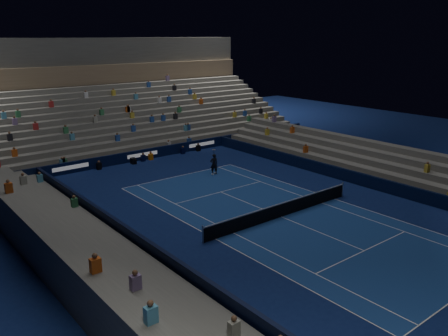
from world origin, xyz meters
name	(u,v)px	position (x,y,z in m)	size (l,w,h in m)	color
ground	(281,217)	(0.00, 0.00, 0.00)	(90.00, 90.00, 0.00)	#0D1A4E
court_surface	(281,217)	(0.00, 0.00, 0.01)	(10.97, 23.77, 0.01)	navy
sponsor_barrier_far	(142,155)	(0.00, 18.50, 0.50)	(44.00, 0.25, 1.00)	black
sponsor_barrier_east	(369,181)	(9.70, 0.00, 0.50)	(0.25, 37.00, 1.00)	black
sponsor_barrier_west	(152,252)	(-9.70, 0.00, 0.50)	(0.25, 37.00, 1.00)	black
grandstand_main	(98,113)	(0.00, 27.90, 3.38)	(44.00, 15.20, 11.20)	slate
grandstand_east	(394,169)	(13.17, 0.00, 0.92)	(5.00, 37.00, 2.50)	slate
grandstand_west	(89,264)	(-13.17, 0.00, 0.92)	(5.00, 37.00, 2.50)	#5E5F5A
tennis_net	(281,210)	(0.00, 0.00, 0.50)	(12.90, 0.10, 1.10)	#B2B2B7
tennis_player	(214,164)	(2.48, 10.44, 0.90)	(0.65, 0.43, 1.79)	black
broadcast_camera	(134,161)	(-1.31, 17.75, 0.29)	(0.43, 0.87, 0.57)	black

